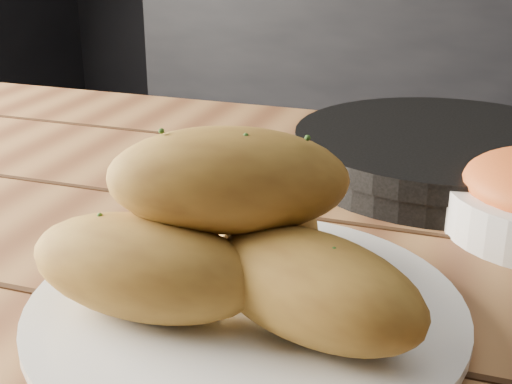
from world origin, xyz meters
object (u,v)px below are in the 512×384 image
object	(u,v)px
plate	(246,313)
skillet	(446,153)
table	(305,374)
bread_rolls	(236,239)

from	to	relation	value
plate	skillet	world-z (taller)	skillet
table	plate	world-z (taller)	plate
table	skillet	bearing A→B (deg)	73.56
plate	skillet	bearing A→B (deg)	74.73
bread_rolls	table	bearing A→B (deg)	75.41
bread_rolls	plate	bearing A→B (deg)	30.96
plate	bread_rolls	distance (m)	0.06
skillet	plate	bearing A→B (deg)	-105.27
skillet	bread_rolls	bearing A→B (deg)	-105.96
bread_rolls	skillet	bearing A→B (deg)	74.04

